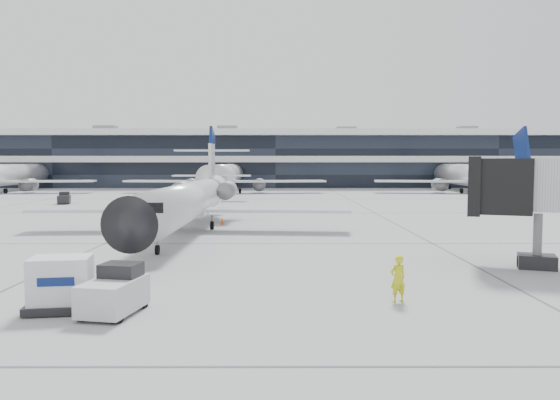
{
  "coord_description": "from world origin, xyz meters",
  "views": [
    {
      "loc": [
        0.64,
        -32.89,
        4.96
      ],
      "look_at": [
        0.71,
        0.92,
        2.6
      ],
      "focal_mm": 35.0,
      "sensor_mm": 36.0,
      "label": 1
    }
  ],
  "objects_px": {
    "baggage_tug": "(115,292)",
    "cargo_uld": "(61,284)",
    "regional_jet": "(190,200)",
    "ramp_worker": "(398,279)"
  },
  "relations": [
    {
      "from": "baggage_tug",
      "to": "cargo_uld",
      "type": "xyz_separation_m",
      "value": [
        -1.85,
        0.29,
        0.19
      ]
    },
    {
      "from": "regional_jet",
      "to": "ramp_worker",
      "type": "xyz_separation_m",
      "value": [
        10.58,
        -19.82,
        -1.43
      ]
    },
    {
      "from": "cargo_uld",
      "to": "ramp_worker",
      "type": "bearing_deg",
      "value": -3.19
    },
    {
      "from": "baggage_tug",
      "to": "cargo_uld",
      "type": "bearing_deg",
      "value": -178.21
    },
    {
      "from": "regional_jet",
      "to": "cargo_uld",
      "type": "height_order",
      "value": "regional_jet"
    },
    {
      "from": "ramp_worker",
      "to": "cargo_uld",
      "type": "xyz_separation_m",
      "value": [
        -11.46,
        -1.13,
        0.06
      ]
    },
    {
      "from": "regional_jet",
      "to": "cargo_uld",
      "type": "distance_m",
      "value": 21.0
    },
    {
      "from": "regional_jet",
      "to": "cargo_uld",
      "type": "bearing_deg",
      "value": -91.54
    },
    {
      "from": "ramp_worker",
      "to": "regional_jet",
      "type": "bearing_deg",
      "value": -84.51
    },
    {
      "from": "ramp_worker",
      "to": "baggage_tug",
      "type": "height_order",
      "value": "ramp_worker"
    }
  ]
}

